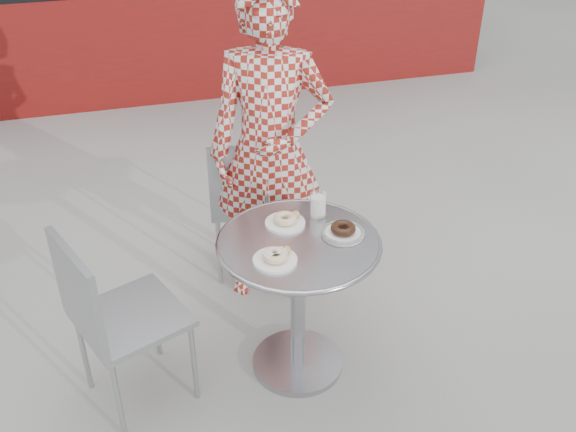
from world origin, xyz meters
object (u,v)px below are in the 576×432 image
object	(u,v)px
bistro_table	(298,274)
chair_left	(134,349)
plate_far	(286,220)
chair_far	(249,227)
plate_checker	(343,231)
milk_cup	(318,205)
seated_person	(270,151)
plate_near	(276,257)

from	to	relation	value
bistro_table	chair_left	world-z (taller)	chair_left
plate_far	chair_left	bearing A→B (deg)	-170.52
chair_far	plate_checker	bearing A→B (deg)	114.62
milk_cup	chair_left	bearing A→B (deg)	-170.55
chair_far	plate_checker	xyz separation A→B (m)	(0.24, -0.88, 0.48)
bistro_table	plate_far	world-z (taller)	plate_far
plate_far	milk_cup	distance (m)	0.17
plate_checker	milk_cup	xyz separation A→B (m)	(-0.06, 0.18, 0.04)
seated_person	plate_checker	bearing A→B (deg)	-56.64
bistro_table	milk_cup	world-z (taller)	milk_cup
chair_far	plate_checker	distance (m)	1.03
bistro_table	chair_far	distance (m)	0.93
bistro_table	plate_checker	world-z (taller)	plate_checker
plate_far	milk_cup	bearing A→B (deg)	9.27
plate_checker	milk_cup	bearing A→B (deg)	107.55
chair_left	plate_checker	bearing A→B (deg)	-113.43
milk_cup	plate_near	bearing A→B (deg)	-134.02
plate_far	plate_checker	world-z (taller)	plate_checker
bistro_table	chair_far	xyz separation A→B (m)	(-0.03, 0.88, -0.29)
plate_near	milk_cup	world-z (taller)	milk_cup
chair_far	plate_near	bearing A→B (deg)	93.88
plate_near	plate_checker	xyz separation A→B (m)	(0.34, 0.11, -0.00)
plate_far	seated_person	bearing A→B (deg)	83.02
bistro_table	chair_left	distance (m)	0.81
plate_far	milk_cup	size ratio (longest dim) A/B	1.53
chair_far	plate_near	xyz separation A→B (m)	(-0.10, -1.00, 0.48)
chair_left	bistro_table	bearing A→B (deg)	-113.55
plate_checker	plate_far	bearing A→B (deg)	145.14
seated_person	plate_far	distance (m)	0.51
chair_left	chair_far	bearing A→B (deg)	-62.01
plate_far	plate_near	bearing A→B (deg)	-114.22
bistro_table	plate_far	distance (m)	0.25
chair_far	seated_person	xyz separation A→B (m)	(0.08, -0.24, 0.59)
bistro_table	seated_person	bearing A→B (deg)	86.08
chair_far	milk_cup	size ratio (longest dim) A/B	7.32
chair_far	milk_cup	distance (m)	0.89
seated_person	plate_checker	world-z (taller)	seated_person
plate_far	plate_checker	size ratio (longest dim) A/B	0.95
chair_far	seated_person	world-z (taller)	seated_person
seated_person	milk_cup	bearing A→B (deg)	-58.15
plate_far	milk_cup	xyz separation A→B (m)	(0.16, 0.03, 0.04)
plate_far	plate_near	xyz separation A→B (m)	(-0.12, -0.26, 0.00)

